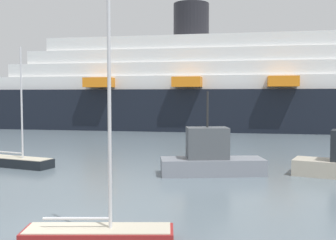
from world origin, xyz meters
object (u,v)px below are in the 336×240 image
object	(u,v)px
sailboat_3	(99,230)
fishing_boat_1	(210,158)
sailboat_1	(18,161)
cruise_ship	(322,88)

from	to	relation	value
sailboat_3	fishing_boat_1	world-z (taller)	sailboat_3
fishing_boat_1	sailboat_3	bearing A→B (deg)	63.86
sailboat_1	fishing_boat_1	world-z (taller)	sailboat_1
sailboat_3	fishing_boat_1	bearing A→B (deg)	67.09
sailboat_3	cruise_ship	size ratio (longest dim) A/B	0.08
fishing_boat_1	cruise_ship	world-z (taller)	cruise_ship
sailboat_1	sailboat_3	bearing A→B (deg)	-37.50
cruise_ship	sailboat_1	bearing A→B (deg)	-125.66
fishing_boat_1	cruise_ship	bearing A→B (deg)	-123.29
fishing_boat_1	sailboat_1	bearing A→B (deg)	-15.39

